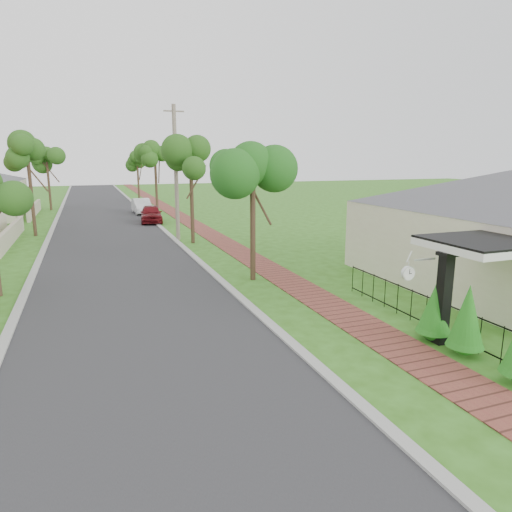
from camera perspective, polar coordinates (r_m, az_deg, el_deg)
ground at (r=12.15m, az=2.09°, el=-11.82°), size 160.00×160.00×0.00m
road at (r=30.67m, az=-17.77°, el=2.32°), size 7.00×120.00×0.02m
kerb_right at (r=31.04m, az=-11.03°, el=2.78°), size 0.30×120.00×0.10m
kerb_left at (r=30.73m, az=-24.57°, el=1.81°), size 0.30×120.00×0.10m
sidewalk at (r=31.55m, az=-6.37°, el=3.09°), size 1.50×120.00×0.03m
porch_post at (r=13.34m, az=22.34°, el=-5.40°), size 0.48×0.48×2.52m
picket_fence at (r=14.44m, az=20.51°, el=-6.39°), size 0.03×8.02×1.00m
street_trees at (r=37.12m, az=-18.60°, el=10.92°), size 10.70×37.65×5.89m
hedge_row at (r=12.54m, az=25.55°, el=-7.72°), size 0.84×3.59×2.02m
parked_car_red at (r=36.49m, az=-12.96°, el=5.15°), size 2.02×4.13×1.36m
parked_car_white at (r=42.66m, az=-14.10°, el=6.05°), size 1.54×4.09×1.33m
near_tree at (r=18.30m, az=-0.41°, el=9.44°), size 1.99×1.99×5.11m
utility_pole at (r=28.16m, az=-9.97°, el=10.20°), size 1.20×0.24×8.01m
station_clock at (r=12.86m, az=18.63°, el=-1.91°), size 1.05×0.13×0.56m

